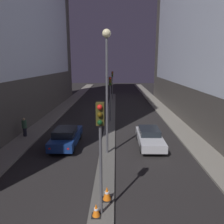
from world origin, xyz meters
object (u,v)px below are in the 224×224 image
traffic_light_near (100,135)px  traffic_light_mid (110,89)px  pedestrian_on_left_sidewalk (24,127)px  traffic_cone_near (96,210)px  traffic_cone_far (107,193)px  street_lamp (107,69)px  traffic_light_far (112,79)px  car_right_lane (150,137)px  car_left_lane (66,137)px

traffic_light_near → traffic_light_mid: (0.00, 15.23, 0.00)m
pedestrian_on_left_sidewalk → traffic_cone_near: bearing=-54.7°
traffic_light_mid → pedestrian_on_left_sidewalk: bearing=-144.7°
traffic_light_near → pedestrian_on_left_sidewalk: 12.72m
traffic_cone_near → pedestrian_on_left_sidewalk: 12.47m
traffic_cone_near → traffic_light_near: bearing=39.1°
traffic_light_near → traffic_cone_far: bearing=78.2°
traffic_light_mid → street_lamp: street_lamp is taller
traffic_light_mid → traffic_cone_near: bearing=-90.8°
traffic_light_far → traffic_cone_near: size_ratio=8.30×
traffic_cone_far → pedestrian_on_left_sidewalk: pedestrian_on_left_sidewalk is taller
traffic_light_near → street_lamp: size_ratio=0.57×
traffic_light_mid → traffic_cone_near: (-0.21, -15.40, -3.27)m
traffic_light_far → pedestrian_on_left_sidewalk: (-7.40, -20.20, -2.69)m
street_lamp → pedestrian_on_left_sidewalk: (-7.40, 3.47, -5.09)m
traffic_light_mid → street_lamp: bearing=-90.0°
traffic_light_mid → traffic_light_far: size_ratio=1.00×
traffic_light_mid → traffic_cone_far: traffic_light_mid is taller
traffic_cone_far → traffic_light_mid: bearing=90.8°
traffic_light_far → traffic_light_near: bearing=-90.0°
street_lamp → pedestrian_on_left_sidewalk: bearing=154.9°
traffic_cone_near → street_lamp: bearing=88.2°
traffic_light_near → traffic_cone_far: 3.38m
car_right_lane → traffic_light_near: bearing=-111.7°
car_right_lane → traffic_light_mid: bearing=115.6°
traffic_light_near → traffic_cone_near: size_ratio=8.30×
traffic_light_far → traffic_light_mid: bearing=-90.0°
traffic_light_mid → traffic_light_far: same height
traffic_light_far → traffic_cone_far: (0.20, -29.22, -3.23)m
street_lamp → car_right_lane: size_ratio=1.78×
traffic_light_far → traffic_cone_far: size_ratio=7.19×
traffic_light_near → pedestrian_on_left_sidewalk: (-7.40, 10.00, -2.69)m
traffic_cone_near → traffic_cone_far: traffic_cone_far is taller
pedestrian_on_left_sidewalk → traffic_light_near: bearing=-53.5°
traffic_cone_near → pedestrian_on_left_sidewalk: bearing=125.3°
pedestrian_on_left_sidewalk → traffic_cone_far: bearing=-49.9°
street_lamp → pedestrian_on_left_sidewalk: street_lamp is taller
car_right_lane → pedestrian_on_left_sidewalk: pedestrian_on_left_sidewalk is taller
traffic_cone_near → pedestrian_on_left_sidewalk: (-7.19, 10.17, 0.58)m
traffic_light_near → traffic_light_far: (0.00, 30.20, 0.00)m
car_right_lane → pedestrian_on_left_sidewalk: size_ratio=2.89×
traffic_light_near → traffic_cone_near: 3.28m
traffic_light_far → pedestrian_on_left_sidewalk: size_ratio=2.96×
traffic_light_near → car_right_lane: bearing=68.3°
traffic_light_mid → street_lamp: size_ratio=0.57×
traffic_cone_far → car_left_lane: size_ratio=0.14×
traffic_light_far → street_lamp: (0.00, -23.67, 2.40)m
car_right_lane → pedestrian_on_left_sidewalk: bearing=171.1°
traffic_light_near → pedestrian_on_left_sidewalk: traffic_light_near is taller
traffic_light_far → car_right_lane: 22.33m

